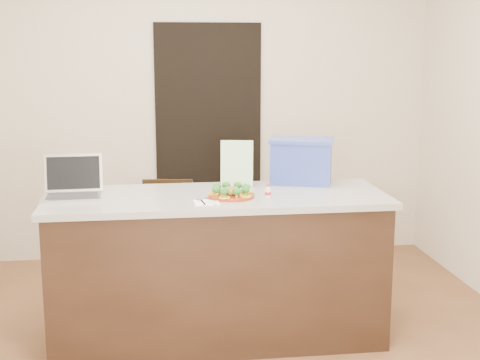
{
  "coord_description": "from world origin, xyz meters",
  "views": [
    {
      "loc": [
        -0.38,
        -3.68,
        1.8
      ],
      "look_at": [
        0.13,
        0.2,
        1.02
      ],
      "focal_mm": 50.0,
      "sensor_mm": 36.0,
      "label": 1
    }
  ],
  "objects": [
    {
      "name": "yogurt_bottle",
      "position": [
        0.29,
        0.13,
        0.95
      ],
      "size": [
        0.04,
        0.04,
        0.08
      ],
      "rotation": [
        0.0,
        0.0,
        -0.28
      ],
      "color": "silver",
      "rests_on": "island"
    },
    {
      "name": "leaflet",
      "position": [
        0.15,
        0.49,
        1.07
      ],
      "size": [
        0.21,
        0.08,
        0.29
      ],
      "primitive_type": "cube",
      "rotation": [
        -0.14,
        0.0,
        -0.17
      ],
      "color": "white",
      "rests_on": "island"
    },
    {
      "name": "ground",
      "position": [
        0.0,
        0.0,
        0.0
      ],
      "size": [
        4.0,
        4.0,
        0.0
      ],
      "primitive_type": "plane",
      "color": "brown",
      "rests_on": "ground"
    },
    {
      "name": "laptop",
      "position": [
        -0.86,
        0.32,
        0.99
      ],
      "size": [
        0.35,
        0.28,
        0.24
      ],
      "rotation": [
        0.0,
        0.0,
        0.03
      ],
      "color": "#B0AFB4",
      "rests_on": "island"
    },
    {
      "name": "knife",
      "position": [
        -0.05,
        0.02,
        0.93
      ],
      "size": [
        0.07,
        0.17,
        0.01
      ],
      "rotation": [
        0.0,
        0.0,
        0.59
      ],
      "color": "silver",
      "rests_on": "napkin"
    },
    {
      "name": "doorway",
      "position": [
        0.1,
        1.98,
        1.0
      ],
      "size": [
        0.9,
        0.02,
        2.0
      ],
      "primitive_type": "cube",
      "color": "black",
      "rests_on": "ground"
    },
    {
      "name": "island",
      "position": [
        0.0,
        0.25,
        0.46
      ],
      "size": [
        2.06,
        0.76,
        0.92
      ],
      "color": "black",
      "rests_on": "ground"
    },
    {
      "name": "room_shell",
      "position": [
        0.0,
        0.0,
        1.62
      ],
      "size": [
        4.0,
        4.0,
        4.0
      ],
      "color": "white",
      "rests_on": "ground"
    },
    {
      "name": "napkin",
      "position": [
        -0.08,
        0.04,
        0.92
      ],
      "size": [
        0.14,
        0.14,
        0.01
      ],
      "primitive_type": "cube",
      "rotation": [
        0.0,
        0.0,
        0.03
      ],
      "color": "white",
      "rests_on": "island"
    },
    {
      "name": "blue_box",
      "position": [
        0.59,
        0.54,
        1.07
      ],
      "size": [
        0.47,
        0.4,
        0.29
      ],
      "rotation": [
        0.0,
        0.0,
        -0.3
      ],
      "color": "#293B95",
      "rests_on": "island"
    },
    {
      "name": "meatballs",
      "position": [
        0.08,
        0.17,
        0.96
      ],
      "size": [
        0.11,
        0.11,
        0.04
      ],
      "color": "brown",
      "rests_on": "plate"
    },
    {
      "name": "fork",
      "position": [
        -0.1,
        0.05,
        0.93
      ],
      "size": [
        0.04,
        0.16,
        0.0
      ],
      "rotation": [
        0.0,
        0.0,
        0.12
      ],
      "color": "#AEADB2",
      "rests_on": "napkin"
    },
    {
      "name": "broccoli",
      "position": [
        0.08,
        0.17,
        0.97
      ],
      "size": [
        0.23,
        0.23,
        0.04
      ],
      "color": "#165216",
      "rests_on": "plate"
    },
    {
      "name": "chair",
      "position": [
        -0.28,
        1.08,
        0.48
      ],
      "size": [
        0.42,
        0.42,
        0.84
      ],
      "rotation": [
        0.0,
        0.0,
        -0.14
      ],
      "color": "black",
      "rests_on": "ground"
    },
    {
      "name": "pepper_rings",
      "position": [
        0.08,
        0.17,
        0.94
      ],
      "size": [
        0.27,
        0.27,
        0.01
      ],
      "color": "yellow",
      "rests_on": "plate"
    },
    {
      "name": "plate",
      "position": [
        0.08,
        0.17,
        0.93
      ],
      "size": [
        0.28,
        0.28,
        0.02
      ],
      "rotation": [
        0.0,
        0.0,
        0.21
      ],
      "color": "maroon",
      "rests_on": "island"
    }
  ]
}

